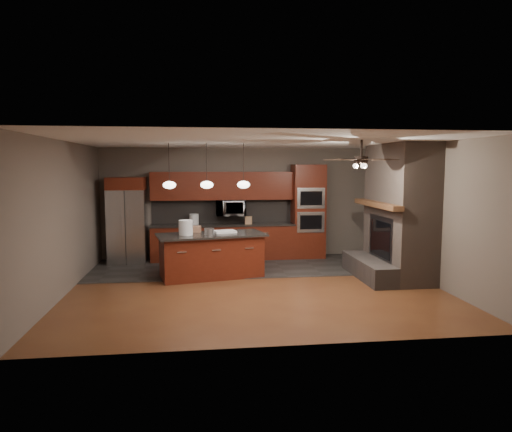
{
  "coord_description": "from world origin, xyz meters",
  "views": [
    {
      "loc": [
        -1.06,
        -8.63,
        2.32
      ],
      "look_at": [
        0.1,
        0.6,
        1.32
      ],
      "focal_mm": 32.0,
      "sensor_mm": 36.0,
      "label": 1
    }
  ],
  "objects": [
    {
      "name": "kitchen_island",
      "position": [
        -0.82,
        0.91,
        0.46
      ],
      "size": [
        2.39,
        1.44,
        0.92
      ],
      "rotation": [
        0.0,
        0.0,
        0.2
      ],
      "color": "#5B1E10",
      "rests_on": "ground"
    },
    {
      "name": "right_wall",
      "position": [
        3.5,
        0.0,
        1.4
      ],
      "size": [
        0.02,
        6.0,
        2.8
      ],
      "primitive_type": "cube",
      "color": "#675C52",
      "rests_on": "ground"
    },
    {
      "name": "counter_box",
      "position": [
        0.16,
        2.65,
        0.99
      ],
      "size": [
        0.19,
        0.16,
        0.19
      ],
      "primitive_type": "cube",
      "rotation": [
        0.0,
        0.0,
        -0.18
      ],
      "color": "#A87B56",
      "rests_on": "back_cabinetry"
    },
    {
      "name": "back_cabinetry",
      "position": [
        -0.48,
        2.74,
        0.89
      ],
      "size": [
        3.59,
        0.64,
        2.2
      ],
      "color": "#5B1E10",
      "rests_on": "ground"
    },
    {
      "name": "pendant_left",
      "position": [
        -1.65,
        0.7,
        1.96
      ],
      "size": [
        0.26,
        0.26,
        0.92
      ],
      "color": "black",
      "rests_on": "ceiling"
    },
    {
      "name": "refrigerator",
      "position": [
        -2.79,
        2.62,
        1.04
      ],
      "size": [
        0.89,
        0.75,
        2.08
      ],
      "color": "silver",
      "rests_on": "ground"
    },
    {
      "name": "oven_tower",
      "position": [
        1.7,
        2.69,
        1.19
      ],
      "size": [
        0.8,
        0.63,
        2.38
      ],
      "color": "#5B1E10",
      "rests_on": "ground"
    },
    {
      "name": "counter_bucket",
      "position": [
        -1.19,
        2.7,
        1.03
      ],
      "size": [
        0.3,
        0.3,
        0.26
      ],
      "primitive_type": "cylinder",
      "rotation": [
        0.0,
        0.0,
        -0.4
      ],
      "color": "silver",
      "rests_on": "back_cabinetry"
    },
    {
      "name": "ceiling_fan",
      "position": [
        1.8,
        -0.8,
        2.46
      ],
      "size": [
        1.27,
        1.33,
        0.41
      ],
      "color": "black",
      "rests_on": "ceiling"
    },
    {
      "name": "pendant_right",
      "position": [
        -0.15,
        0.7,
        1.96
      ],
      "size": [
        0.26,
        0.26,
        0.92
      ],
      "color": "black",
      "rests_on": "ceiling"
    },
    {
      "name": "slate_tile_patch",
      "position": [
        0.0,
        1.8,
        0.01
      ],
      "size": [
        7.0,
        2.4,
        0.01
      ],
      "primitive_type": "cube",
      "color": "#2D2B28",
      "rests_on": "ground"
    },
    {
      "name": "paint_can",
      "position": [
        -0.86,
        0.8,
        0.99
      ],
      "size": [
        0.21,
        0.21,
        0.14
      ],
      "primitive_type": "cylinder",
      "rotation": [
        0.0,
        0.0,
        -0.01
      ],
      "color": "#ACADB1",
      "rests_on": "kitchen_island"
    },
    {
      "name": "paint_tray",
      "position": [
        -0.52,
        1.06,
        0.94
      ],
      "size": [
        0.52,
        0.42,
        0.05
      ],
      "primitive_type": "cube",
      "rotation": [
        0.0,
        0.0,
        0.24
      ],
      "color": "white",
      "rests_on": "kitchen_island"
    },
    {
      "name": "back_wall",
      "position": [
        0.0,
        3.0,
        1.4
      ],
      "size": [
        7.0,
        0.02,
        2.8
      ],
      "primitive_type": "cube",
      "color": "#675C52",
      "rests_on": "ground"
    },
    {
      "name": "microwave",
      "position": [
        -0.27,
        2.75,
        1.3
      ],
      "size": [
        0.73,
        0.41,
        0.5
      ],
      "primitive_type": "imported",
      "color": "silver",
      "rests_on": "back_cabinetry"
    },
    {
      "name": "left_wall",
      "position": [
        -3.5,
        0.0,
        1.4
      ],
      "size": [
        0.02,
        6.0,
        2.8
      ],
      "primitive_type": "cube",
      "color": "#675C52",
      "rests_on": "ground"
    },
    {
      "name": "ceiling",
      "position": [
        0.0,
        0.0,
        2.8
      ],
      "size": [
        7.0,
        6.0,
        0.02
      ],
      "primitive_type": "cube",
      "color": "white",
      "rests_on": "back_wall"
    },
    {
      "name": "ground",
      "position": [
        0.0,
        0.0,
        0.0
      ],
      "size": [
        7.0,
        7.0,
        0.0
      ],
      "primitive_type": "plane",
      "color": "brown",
      "rests_on": "ground"
    },
    {
      "name": "pendant_center",
      "position": [
        -0.9,
        0.7,
        1.96
      ],
      "size": [
        0.26,
        0.26,
        0.92
      ],
      "color": "black",
      "rests_on": "ceiling"
    },
    {
      "name": "white_bucket",
      "position": [
        -1.34,
        0.79,
        1.08
      ],
      "size": [
        0.35,
        0.35,
        0.31
      ],
      "primitive_type": "cylinder",
      "rotation": [
        0.0,
        0.0,
        0.24
      ],
      "color": "silver",
      "rests_on": "kitchen_island"
    },
    {
      "name": "fireplace_column",
      "position": [
        3.04,
        0.4,
        1.3
      ],
      "size": [
        1.3,
        2.1,
        2.8
      ],
      "color": "brown",
      "rests_on": "ground"
    },
    {
      "name": "cardboard_box",
      "position": [
        -1.14,
        1.2,
        0.99
      ],
      "size": [
        0.24,
        0.19,
        0.13
      ],
      "primitive_type": "cube",
      "rotation": [
        0.0,
        0.0,
        -0.22
      ],
      "color": "#A26F53",
      "rests_on": "kitchen_island"
    }
  ]
}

